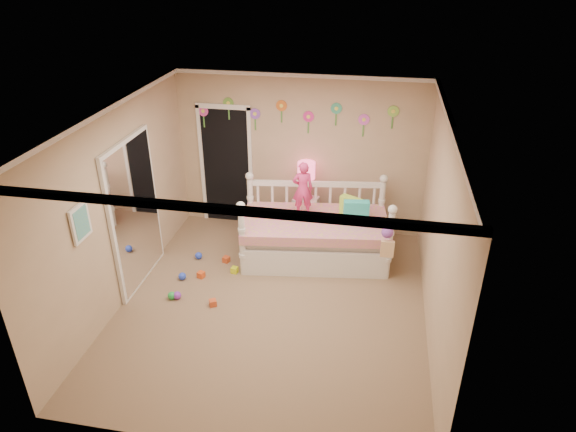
% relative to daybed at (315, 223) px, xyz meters
% --- Properties ---
extents(floor, '(4.00, 4.50, 0.01)m').
position_rel_daybed_xyz_m(floor, '(-0.39, -1.30, -0.60)').
color(floor, '#7F684C').
rests_on(floor, ground).
extents(ceiling, '(4.00, 4.50, 0.01)m').
position_rel_daybed_xyz_m(ceiling, '(-0.39, -1.30, 2.00)').
color(ceiling, white).
rests_on(ceiling, floor).
extents(back_wall, '(4.00, 0.01, 2.60)m').
position_rel_daybed_xyz_m(back_wall, '(-0.39, 0.95, 0.70)').
color(back_wall, tan).
rests_on(back_wall, floor).
extents(left_wall, '(0.01, 4.50, 2.60)m').
position_rel_daybed_xyz_m(left_wall, '(-2.39, -1.30, 0.70)').
color(left_wall, tan).
rests_on(left_wall, floor).
extents(right_wall, '(0.01, 4.50, 2.60)m').
position_rel_daybed_xyz_m(right_wall, '(1.61, -1.30, 0.70)').
color(right_wall, tan).
rests_on(right_wall, floor).
extents(crown_molding, '(4.00, 4.50, 0.06)m').
position_rel_daybed_xyz_m(crown_molding, '(-0.39, -1.30, 1.97)').
color(crown_molding, white).
rests_on(crown_molding, ceiling).
extents(daybed, '(2.33, 1.46, 1.19)m').
position_rel_daybed_xyz_m(daybed, '(0.00, 0.00, 0.00)').
color(daybed, white).
rests_on(daybed, floor).
extents(pillow_turquoise, '(0.38, 0.18, 0.37)m').
position_rel_daybed_xyz_m(pillow_turquoise, '(0.60, -0.04, 0.25)').
color(pillow_turquoise, '#26B5C2').
rests_on(pillow_turquoise, daybed).
extents(pillow_lime, '(0.35, 0.27, 0.32)m').
position_rel_daybed_xyz_m(pillow_lime, '(0.51, 0.17, 0.23)').
color(pillow_lime, '#B4E847').
rests_on(pillow_lime, daybed).
extents(child, '(0.35, 0.28, 0.85)m').
position_rel_daybed_xyz_m(child, '(-0.21, 0.10, 0.49)').
color(child, '#DC3276').
rests_on(child, daybed).
extents(nightstand, '(0.43, 0.35, 0.64)m').
position_rel_daybed_xyz_m(nightstand, '(-0.25, 0.72, -0.27)').
color(nightstand, white).
rests_on(nightstand, floor).
extents(table_lamp, '(0.28, 0.28, 0.62)m').
position_rel_daybed_xyz_m(table_lamp, '(-0.25, 0.72, 0.46)').
color(table_lamp, '#DB1D66').
rests_on(table_lamp, nightstand).
extents(closet_doorway, '(0.90, 0.04, 2.07)m').
position_rel_daybed_xyz_m(closet_doorway, '(-1.64, 0.93, 0.44)').
color(closet_doorway, black).
rests_on(closet_doorway, back_wall).
extents(flower_decals, '(3.40, 0.02, 0.50)m').
position_rel_daybed_xyz_m(flower_decals, '(-0.48, 0.93, 1.34)').
color(flower_decals, '#B2668C').
rests_on(flower_decals, back_wall).
extents(mirror_closet, '(0.07, 1.30, 2.10)m').
position_rel_daybed_xyz_m(mirror_closet, '(-2.35, -1.00, 0.45)').
color(mirror_closet, white).
rests_on(mirror_closet, left_wall).
extents(wall_picture, '(0.05, 0.34, 0.42)m').
position_rel_daybed_xyz_m(wall_picture, '(-2.36, -2.20, 0.95)').
color(wall_picture, white).
rests_on(wall_picture, left_wall).
extents(hanging_bag, '(0.20, 0.16, 0.36)m').
position_rel_daybed_xyz_m(hanging_bag, '(1.05, -0.62, 0.13)').
color(hanging_bag, beige).
rests_on(hanging_bag, daybed).
extents(toy_scatter, '(0.82, 1.31, 0.11)m').
position_rel_daybed_xyz_m(toy_scatter, '(-1.42, -1.03, -0.54)').
color(toy_scatter, '#996666').
rests_on(toy_scatter, floor).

